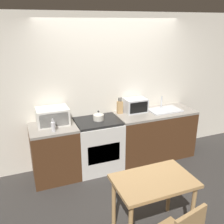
# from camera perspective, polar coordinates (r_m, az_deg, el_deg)

# --- Properties ---
(ground_plane) EXTENTS (16.00, 16.00, 0.00)m
(ground_plane) POSITION_cam_1_polar(r_m,az_deg,el_deg) (4.18, 4.82, -15.82)
(ground_plane) COLOR #33302D
(wall_back) EXTENTS (10.00, 0.06, 2.60)m
(wall_back) POSITION_cam_1_polar(r_m,az_deg,el_deg) (4.44, -0.30, 5.08)
(wall_back) COLOR silver
(wall_back) RESTS_ON ground_plane
(counter_left_run) EXTENTS (0.72, 0.62, 0.90)m
(counter_left_run) POSITION_cam_1_polar(r_m,az_deg,el_deg) (4.19, -12.96, -8.96)
(counter_left_run) COLOR #4C2D19
(counter_left_run) RESTS_ON ground_plane
(counter_right_run) EXTENTS (1.46, 0.62, 0.90)m
(counter_right_run) POSITION_cam_1_polar(r_m,az_deg,el_deg) (4.76, 9.59, -5.07)
(counter_right_run) COLOR #4C2D19
(counter_right_run) RESTS_ON ground_plane
(stove_range) EXTENTS (0.76, 0.62, 0.90)m
(stove_range) POSITION_cam_1_polar(r_m,az_deg,el_deg) (4.33, -3.20, -7.46)
(stove_range) COLOR silver
(stove_range) RESTS_ON ground_plane
(kettle) EXTENTS (0.18, 0.18, 0.16)m
(kettle) POSITION_cam_1_polar(r_m,az_deg,el_deg) (4.14, -3.10, -0.93)
(kettle) COLOR beige
(kettle) RESTS_ON stove_range
(microwave) EXTENTS (0.50, 0.36, 0.27)m
(microwave) POSITION_cam_1_polar(r_m,az_deg,el_deg) (4.05, -13.43, -0.95)
(microwave) COLOR silver
(microwave) RESTS_ON counter_left_run
(bottle) EXTENTS (0.06, 0.06, 0.21)m
(bottle) POSITION_cam_1_polar(r_m,az_deg,el_deg) (3.79, -13.27, -3.25)
(bottle) COLOR silver
(bottle) RESTS_ON counter_left_run
(knife_block) EXTENTS (0.09, 0.07, 0.29)m
(knife_block) POSITION_cam_1_polar(r_m,az_deg,el_deg) (4.42, 1.80, 1.10)
(knife_block) COLOR tan
(knife_block) RESTS_ON counter_right_run
(toaster_oven) EXTENTS (0.39, 0.29, 0.25)m
(toaster_oven) POSITION_cam_1_polar(r_m,az_deg,el_deg) (4.51, 5.37, 1.54)
(toaster_oven) COLOR silver
(toaster_oven) RESTS_ON counter_right_run
(sink_basin) EXTENTS (0.58, 0.37, 0.24)m
(sink_basin) POSITION_cam_1_polar(r_m,az_deg,el_deg) (4.69, 11.95, 0.51)
(sink_basin) COLOR silver
(sink_basin) RESTS_ON counter_right_run
(dining_table) EXTENTS (0.92, 0.59, 0.75)m
(dining_table) POSITION_cam_1_polar(r_m,az_deg,el_deg) (3.04, 9.47, -16.71)
(dining_table) COLOR tan
(dining_table) RESTS_ON ground_plane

